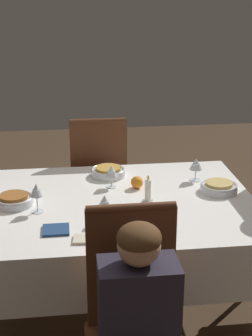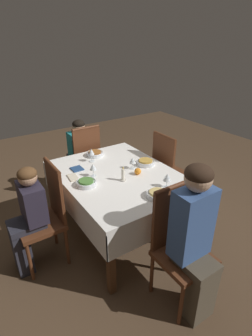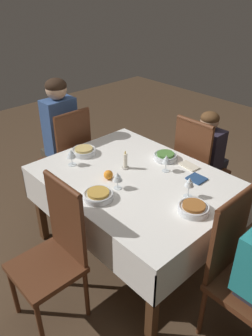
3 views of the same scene
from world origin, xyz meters
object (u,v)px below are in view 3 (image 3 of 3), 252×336
(bowl_south, at_px, (165,156))
(napkin_spare_side, at_px, (197,179))
(person_child_dark, at_px, (208,157))
(bowl_north, at_px, (98,195))
(orange_fruit, at_px, (108,175))
(bowl_east, at_px, (84,151))
(chair_south, at_px, (197,165))
(chair_east, at_px, (69,155))
(bowl_west, at_px, (194,208))
(candle_centerpiece, at_px, (125,162))
(dining_table, at_px, (135,186))
(wine_glass_west, at_px, (189,183))
(wine_glass_south, at_px, (166,160))
(chair_west, at_px, (239,269))
(wine_glass_north, at_px, (117,177))
(wine_glass_east, at_px, (71,154))
(napkin_red_folded, at_px, (189,166))
(person_adult_denim, at_px, (59,134))
(chair_north, at_px, (55,250))

(bowl_south, distance_m, napkin_spare_side, 0.37)
(person_child_dark, xyz_separation_m, bowl_north, (-0.00, 1.31, 0.19))
(orange_fruit, bearing_deg, bowl_east, -13.36)
(chair_south, bearing_deg, chair_east, 37.60)
(bowl_west, xyz_separation_m, orange_fruit, (0.67, 0.15, 0.01))
(candle_centerpiece, bearing_deg, dining_table, 167.17)
(wine_glass_west, bearing_deg, bowl_south, -32.33)
(wine_glass_west, distance_m, bowl_north, 0.62)
(chair_east, relative_size, wine_glass_south, 7.41)
(chair_west, distance_m, wine_glass_west, 0.61)
(bowl_north, height_order, wine_glass_north, wine_glass_north)
(wine_glass_west, bearing_deg, chair_south, -59.56)
(chair_west, bearing_deg, wine_glass_west, 75.12)
(wine_glass_east, distance_m, orange_fruit, 0.37)
(napkin_red_folded, bearing_deg, person_adult_denim, 17.30)
(chair_north, xyz_separation_m, wine_glass_west, (-0.37, -0.85, 0.30))
(wine_glass_west, relative_size, napkin_spare_side, 1.22)
(person_adult_denim, bearing_deg, bowl_north, 70.37)
(bowl_north, bearing_deg, chair_west, -160.44)
(candle_centerpiece, bearing_deg, chair_south, -103.24)
(wine_glass_south, bearing_deg, candle_centerpiece, 39.26)
(person_child_dark, distance_m, wine_glass_north, 1.16)
(chair_south, height_order, napkin_red_folded, chair_south)
(person_adult_denim, relative_size, wine_glass_north, 9.73)
(chair_west, distance_m, person_child_dark, 1.34)
(bowl_south, bearing_deg, chair_south, -98.21)
(wine_glass_east, bearing_deg, napkin_spare_side, -145.70)
(wine_glass_south, relative_size, bowl_north, 0.66)
(person_child_dark, distance_m, wine_glass_east, 1.31)
(chair_west, bearing_deg, chair_east, 87.70)
(bowl_north, bearing_deg, chair_north, 95.09)
(dining_table, xyz_separation_m, person_adult_denim, (1.09, -0.03, 0.06))
(orange_fruit, bearing_deg, wine_glass_south, -118.41)
(orange_fruit, bearing_deg, candle_centerpiece, -81.57)
(person_child_dark, height_order, napkin_spare_side, person_child_dark)
(dining_table, xyz_separation_m, chair_west, (-0.94, 0.05, -0.11))
(napkin_spare_side, bearing_deg, person_adult_denim, 11.28)
(dining_table, xyz_separation_m, wine_glass_south, (-0.10, -0.23, 0.18))
(bowl_east, relative_size, bowl_south, 1.05)
(dining_table, xyz_separation_m, bowl_south, (0.03, -0.38, 0.11))
(chair_east, relative_size, wine_glass_east, 7.37)
(wine_glass_south, height_order, napkin_red_folded, wine_glass_south)
(person_adult_denim, bearing_deg, orange_fruit, 78.99)
(person_child_dark, bearing_deg, chair_west, 132.67)
(wine_glass_north, bearing_deg, orange_fruit, -13.02)
(wine_glass_west, xyz_separation_m, orange_fruit, (0.54, 0.25, -0.08))
(chair_south, height_order, bowl_north, chair_south)
(bowl_south, bearing_deg, wine_glass_east, 54.28)
(chair_south, distance_m, bowl_south, 0.45)
(candle_centerpiece, xyz_separation_m, orange_fruit, (-0.03, 0.20, -0.02))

